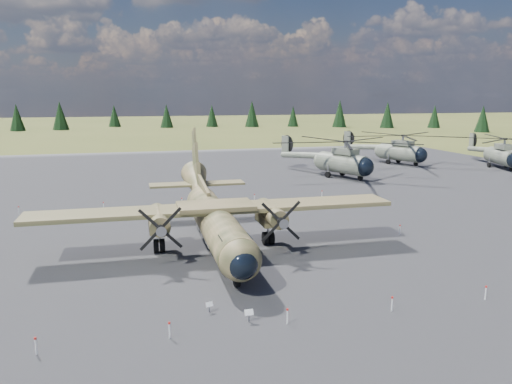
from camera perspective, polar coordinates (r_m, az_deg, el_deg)
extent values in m
plane|color=brown|center=(38.43, -5.70, -6.60)|extent=(500.00, 500.00, 0.00)
cube|color=#5C5B60|center=(47.97, -7.63, -3.07)|extent=(120.00, 120.00, 0.04)
cylinder|color=#353A1F|center=(37.29, -4.51, -3.67)|extent=(2.97, 16.97, 2.63)
sphere|color=#353A1F|center=(29.31, -1.80, -7.76)|extent=(2.63, 2.63, 2.58)
sphere|color=black|center=(28.85, -1.59, -8.17)|extent=(1.93, 1.93, 1.90)
cube|color=black|center=(30.50, -2.40, -5.62)|extent=(1.91, 1.54, 0.52)
cone|color=#353A1F|center=(47.82, -6.68, 0.77)|extent=(2.71, 6.51, 3.96)
cube|color=#9C9FA1|center=(38.47, -4.71, -4.88)|extent=(1.90, 5.68, 0.47)
cube|color=#354021|center=(37.49, -4.65, -1.89)|extent=(27.32, 3.74, 0.33)
cube|color=#353A1F|center=(37.44, -4.65, -1.59)|extent=(5.71, 3.50, 0.33)
cylinder|color=#353A1F|center=(36.92, -11.07, -3.09)|extent=(1.51, 4.92, 1.41)
cube|color=#353A1F|center=(37.80, -11.09, -3.72)|extent=(1.47, 3.22, 0.75)
cone|color=gray|center=(33.97, -10.81, -4.32)|extent=(0.73, 0.86, 0.71)
cylinder|color=black|center=(38.23, -11.00, -6.03)|extent=(0.85, 1.05, 1.03)
cylinder|color=#353A1F|center=(38.21, 1.71, -2.41)|extent=(1.51, 4.92, 1.41)
cube|color=#353A1F|center=(39.06, 1.41, -3.03)|extent=(1.47, 3.22, 0.75)
cone|color=gray|center=(35.36, 3.03, -3.52)|extent=(0.73, 0.86, 0.71)
cylinder|color=black|center=(39.48, 1.40, -5.28)|extent=(0.85, 1.05, 1.03)
cube|color=#353A1F|center=(44.23, -6.11, 0.69)|extent=(0.41, 7.10, 1.58)
cube|color=#354021|center=(48.27, -6.75, 0.92)|extent=(9.06, 2.25, 0.21)
cylinder|color=gray|center=(30.68, -2.24, -8.80)|extent=(0.13, 0.13, 0.85)
cylinder|color=black|center=(30.91, -2.23, -9.99)|extent=(0.35, 0.89, 0.88)
cylinder|color=gray|center=(71.87, 9.86, 3.24)|extent=(5.68, 8.49, 2.79)
sphere|color=black|center=(69.26, 12.30, 2.81)|extent=(3.36, 3.36, 2.57)
sphere|color=gray|center=(74.62, 7.58, 3.58)|extent=(3.36, 3.36, 2.57)
cube|color=gray|center=(71.36, 10.17, 4.62)|extent=(3.13, 4.03, 0.84)
cylinder|color=gray|center=(71.27, 10.19, 5.28)|extent=(0.53, 0.53, 1.12)
cylinder|color=gray|center=(77.55, 5.39, 4.20)|extent=(4.55, 9.15, 1.60)
cube|color=gray|center=(80.49, 3.37, 5.48)|extent=(0.83, 1.54, 2.68)
cylinder|color=black|center=(80.74, 3.58, 5.49)|extent=(1.18, 2.70, 2.90)
cylinder|color=black|center=(69.92, 11.83, 1.61)|extent=(0.58, 0.82, 0.76)
cylinder|color=black|center=(71.92, 8.22, 1.99)|extent=(0.65, 0.95, 0.89)
cylinder|color=gray|center=(71.83, 8.23, 2.45)|extent=(0.20, 0.20, 1.62)
cylinder|color=black|center=(74.09, 9.84, 2.20)|extent=(0.65, 0.95, 0.89)
cylinder|color=gray|center=(74.01, 9.86, 2.65)|extent=(0.20, 0.20, 1.62)
cylinder|color=gray|center=(88.23, 16.14, 4.32)|extent=(5.49, 8.07, 2.66)
sphere|color=black|center=(86.09, 18.21, 4.01)|extent=(3.22, 3.22, 2.44)
sphere|color=gray|center=(90.48, 14.17, 4.58)|extent=(3.22, 3.22, 2.44)
cube|color=gray|center=(87.81, 16.43, 5.39)|extent=(3.02, 3.84, 0.80)
cylinder|color=gray|center=(87.75, 16.46, 5.91)|extent=(0.50, 0.50, 1.06)
cylinder|color=gray|center=(92.90, 12.23, 5.05)|extent=(4.45, 8.67, 1.52)
cube|color=gray|center=(95.34, 10.41, 6.07)|extent=(0.81, 1.46, 2.55)
cylinder|color=black|center=(95.62, 10.55, 6.08)|extent=(1.16, 2.56, 2.76)
cylinder|color=black|center=(86.62, 17.80, 3.08)|extent=(0.56, 0.78, 0.72)
cylinder|color=black|center=(88.00, 14.87, 3.36)|extent=(0.63, 0.91, 0.85)
cylinder|color=gray|center=(87.93, 14.89, 3.72)|extent=(0.20, 0.20, 1.54)
cylinder|color=black|center=(90.30, 15.96, 3.49)|extent=(0.63, 0.91, 0.85)
cylinder|color=gray|center=(90.24, 15.98, 3.84)|extent=(0.20, 0.20, 1.54)
cylinder|color=gray|center=(88.95, 26.31, 3.63)|extent=(4.33, 7.85, 2.59)
sphere|color=gray|center=(92.26, 25.27, 3.94)|extent=(2.89, 2.89, 2.38)
cube|color=gray|center=(88.42, 26.52, 4.66)|extent=(2.52, 3.64, 0.78)
cylinder|color=gray|center=(88.36, 26.56, 5.16)|extent=(0.45, 0.45, 1.03)
cylinder|color=gray|center=(95.71, 24.29, 4.46)|extent=(3.01, 8.78, 1.48)
cube|color=gray|center=(99.11, 23.41, 5.47)|extent=(0.58, 1.46, 2.48)
cylinder|color=black|center=(99.26, 23.61, 5.47)|extent=(0.72, 2.62, 2.69)
cylinder|color=black|center=(86.40, 27.14, 2.37)|extent=(0.45, 0.75, 0.70)
cylinder|color=black|center=(89.61, 25.08, 2.81)|extent=(0.50, 0.88, 0.83)
cylinder|color=gray|center=(89.55, 25.10, 3.16)|extent=(0.18, 0.18, 1.50)
cylinder|color=black|center=(90.86, 26.66, 2.78)|extent=(0.50, 0.88, 0.83)
cylinder|color=gray|center=(90.79, 26.69, 3.12)|extent=(0.18, 0.18, 1.50)
cube|color=gray|center=(27.89, -5.36, -13.06)|extent=(0.08, 0.08, 0.48)
cube|color=white|center=(27.76, -5.35, -12.66)|extent=(0.41, 0.25, 0.27)
cube|color=gray|center=(26.68, -0.83, -14.07)|extent=(0.08, 0.08, 0.56)
cube|color=white|center=(26.52, -0.81, -13.59)|extent=(0.45, 0.19, 0.32)
cylinder|color=white|center=(25.67, -23.85, -15.84)|extent=(0.07, 0.07, 0.80)
cylinder|color=#B41813|center=(25.50, -23.92, -15.04)|extent=(0.12, 0.12, 0.10)
cylinder|color=white|center=(25.36, -9.86, -15.35)|extent=(0.07, 0.07, 0.80)
cylinder|color=#B41813|center=(25.19, -9.89, -14.53)|extent=(0.12, 0.12, 0.10)
cylinder|color=white|center=(26.45, 3.60, -14.04)|extent=(0.07, 0.07, 0.80)
cylinder|color=#B41813|center=(26.29, 3.61, -13.25)|extent=(0.12, 0.12, 0.10)
cylinder|color=white|center=(28.78, 15.28, -12.29)|extent=(0.07, 0.07, 0.80)
cylinder|color=#B41813|center=(28.62, 15.32, -11.55)|extent=(0.12, 0.12, 0.10)
cylinder|color=white|center=(32.07, 24.76, -10.47)|extent=(0.07, 0.07, 0.80)
cylinder|color=#B41813|center=(31.93, 24.82, -9.80)|extent=(0.12, 0.12, 0.10)
cylinder|color=white|center=(54.37, -25.47, -1.95)|extent=(0.07, 0.07, 0.80)
cylinder|color=#B41813|center=(54.28, -25.50, -1.54)|extent=(0.12, 0.12, 0.10)
cylinder|color=white|center=(53.43, -17.02, -1.57)|extent=(0.07, 0.07, 0.80)
cylinder|color=#B41813|center=(53.35, -17.04, -1.15)|extent=(0.12, 0.12, 0.10)
cylinder|color=white|center=(53.69, -8.47, -1.14)|extent=(0.07, 0.07, 0.80)
cylinder|color=#B41813|center=(53.60, -8.48, -0.72)|extent=(0.12, 0.12, 0.10)
cylinder|color=white|center=(55.11, -0.18, -0.70)|extent=(0.07, 0.07, 0.80)
cylinder|color=#B41813|center=(55.03, -0.18, -0.29)|extent=(0.12, 0.12, 0.10)
cylinder|color=white|center=(57.62, 7.54, -0.28)|extent=(0.07, 0.07, 0.80)
cylinder|color=#B41813|center=(57.55, 7.55, 0.11)|extent=(0.12, 0.12, 0.10)
cylinder|color=white|center=(43.91, 16.11, -4.19)|extent=(0.07, 0.07, 0.80)
cylinder|color=#B41813|center=(43.81, 16.14, -3.69)|extent=(0.12, 0.12, 0.10)
cone|color=black|center=(175.66, 24.48, 7.63)|extent=(4.71, 4.71, 8.41)
cone|color=black|center=(192.55, 19.71, 8.14)|extent=(4.54, 4.54, 8.10)
cone|color=black|center=(187.41, 14.78, 8.54)|extent=(5.20, 5.20, 9.29)
cone|color=black|center=(188.64, 9.53, 8.85)|extent=(5.55, 5.55, 9.91)
cone|color=black|center=(189.17, 4.26, 8.64)|extent=(4.29, 4.29, 7.66)
cone|color=black|center=(187.23, -0.47, 8.94)|extent=(5.37, 5.37, 9.60)
cone|color=black|center=(188.09, -5.06, 8.67)|extent=(4.52, 4.52, 8.08)
cone|color=black|center=(185.40, -10.19, 8.56)|extent=(4.69, 4.69, 8.37)
cone|color=black|center=(194.90, -15.89, 8.38)|extent=(4.51, 4.51, 8.05)
cone|color=black|center=(183.07, -21.48, 8.14)|extent=(5.39, 5.39, 9.62)
cone|color=black|center=(183.43, -25.67, 7.70)|extent=(4.93, 4.93, 8.81)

